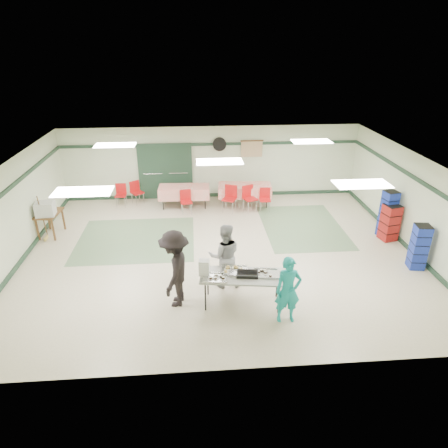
{
  "coord_description": "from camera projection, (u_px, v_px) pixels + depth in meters",
  "views": [
    {
      "loc": [
        -0.67,
        -10.04,
        5.59
      ],
      "look_at": [
        0.09,
        -0.3,
        1.03
      ],
      "focal_mm": 32.0,
      "sensor_mm": 36.0,
      "label": 1
    }
  ],
  "objects": [
    {
      "name": "floor",
      "position": [
        220.0,
        252.0,
        11.48
      ],
      "size": [
        11.0,
        11.0,
        0.0
      ],
      "primitive_type": "plane",
      "color": "beige",
      "rests_on": "ground"
    },
    {
      "name": "ceiling",
      "position": [
        219.0,
        161.0,
        10.34
      ],
      "size": [
        11.0,
        11.0,
        0.0
      ],
      "primitive_type": "plane",
      "rotation": [
        3.14,
        0.0,
        0.0
      ],
      "color": "silver",
      "rests_on": "wall_back"
    },
    {
      "name": "wall_back",
      "position": [
        211.0,
        162.0,
        14.98
      ],
      "size": [
        11.0,
        0.0,
        11.0
      ],
      "primitive_type": "plane",
      "rotation": [
        1.57,
        0.0,
        0.0
      ],
      "color": "beige",
      "rests_on": "floor"
    },
    {
      "name": "wall_front",
      "position": [
        238.0,
        310.0,
        6.85
      ],
      "size": [
        11.0,
        0.0,
        11.0
      ],
      "primitive_type": "plane",
      "rotation": [
        -1.57,
        0.0,
        0.0
      ],
      "color": "beige",
      "rests_on": "floor"
    },
    {
      "name": "wall_left",
      "position": [
        12.0,
        215.0,
        10.52
      ],
      "size": [
        0.0,
        9.0,
        9.0
      ],
      "primitive_type": "plane",
      "rotation": [
        1.57,
        0.0,
        1.57
      ],
      "color": "beige",
      "rests_on": "floor"
    },
    {
      "name": "wall_right",
      "position": [
        413.0,
        203.0,
        11.3
      ],
      "size": [
        0.0,
        9.0,
        9.0
      ],
      "primitive_type": "plane",
      "rotation": [
        1.57,
        0.0,
        -1.57
      ],
      "color": "beige",
      "rests_on": "floor"
    },
    {
      "name": "trim_back",
      "position": [
        211.0,
        144.0,
        14.65
      ],
      "size": [
        11.0,
        0.06,
        0.1
      ],
      "primitive_type": "cube",
      "color": "#1E3727",
      "rests_on": "wall_back"
    },
    {
      "name": "baseboard_back",
      "position": [
        212.0,
        195.0,
        15.49
      ],
      "size": [
        11.0,
        0.06,
        0.12
      ],
      "primitive_type": "cube",
      "color": "#1E3727",
      "rests_on": "floor"
    },
    {
      "name": "trim_left",
      "position": [
        7.0,
        190.0,
        10.23
      ],
      "size": [
        0.06,
        9.0,
        0.1
      ],
      "primitive_type": "cube",
      "rotation": [
        0.0,
        0.0,
        1.57
      ],
      "color": "#1E3727",
      "rests_on": "wall_back"
    },
    {
      "name": "baseboard_left",
      "position": [
        24.0,
        258.0,
        11.07
      ],
      "size": [
        0.06,
        9.0,
        0.12
      ],
      "primitive_type": "cube",
      "rotation": [
        0.0,
        0.0,
        1.57
      ],
      "color": "#1E3727",
      "rests_on": "floor"
    },
    {
      "name": "trim_right",
      "position": [
        417.0,
        179.0,
        11.0
      ],
      "size": [
        0.06,
        9.0,
        0.1
      ],
      "primitive_type": "cube",
      "rotation": [
        0.0,
        0.0,
        1.57
      ],
      "color": "#1E3727",
      "rests_on": "wall_back"
    },
    {
      "name": "baseboard_right",
      "position": [
        403.0,
        243.0,
        11.85
      ],
      "size": [
        0.06,
        9.0,
        0.12
      ],
      "primitive_type": "cube",
      "rotation": [
        0.0,
        0.0,
        1.57
      ],
      "color": "#1E3727",
      "rests_on": "floor"
    },
    {
      "name": "green_patch_a",
      "position": [
        136.0,
        239.0,
        12.21
      ],
      "size": [
        3.5,
        3.0,
        0.01
      ],
      "primitive_type": "cube",
      "color": "#5C7757",
      "rests_on": "floor"
    },
    {
      "name": "green_patch_b",
      "position": [
        302.0,
        226.0,
        13.03
      ],
      "size": [
        2.5,
        3.5,
        0.01
      ],
      "primitive_type": "cube",
      "color": "#5C7757",
      "rests_on": "floor"
    },
    {
      "name": "double_door_left",
      "position": [
        153.0,
        172.0,
        14.89
      ],
      "size": [
        0.9,
        0.06,
        2.1
      ],
      "primitive_type": "cube",
      "color": "gray",
      "rests_on": "floor"
    },
    {
      "name": "double_door_right",
      "position": [
        178.0,
        171.0,
        14.96
      ],
      "size": [
        0.9,
        0.06,
        2.1
      ],
      "primitive_type": "cube",
      "color": "gray",
      "rests_on": "floor"
    },
    {
      "name": "door_frame",
      "position": [
        166.0,
        172.0,
        14.91
      ],
      "size": [
        2.0,
        0.03,
        2.15
      ],
      "primitive_type": "cube",
      "color": "#1E3727",
      "rests_on": "floor"
    },
    {
      "name": "wall_fan",
      "position": [
        219.0,
        144.0,
        14.65
      ],
      "size": [
        0.5,
        0.1,
        0.5
      ],
      "primitive_type": "cylinder",
      "rotation": [
        1.57,
        0.0,
        0.0
      ],
      "color": "black",
      "rests_on": "wall_back"
    },
    {
      "name": "scroll_banner",
      "position": [
        252.0,
        149.0,
        14.82
      ],
      "size": [
        0.8,
        0.02,
        0.6
      ],
      "primitive_type": "cube",
      "color": "tan",
      "rests_on": "wall_back"
    },
    {
      "name": "serving_table",
      "position": [
        242.0,
        277.0,
        8.97
      ],
      "size": [
        1.97,
        1.01,
        0.76
      ],
      "rotation": [
        0.0,
        0.0,
        -0.13
      ],
      "color": "#9E9E9A",
      "rests_on": "floor"
    },
    {
      "name": "sheet_tray_right",
      "position": [
        267.0,
        274.0,
        8.98
      ],
      "size": [
        0.59,
        0.48,
        0.02
      ],
      "primitive_type": "cube",
      "rotation": [
        0.0,
        0.0,
        -0.13
      ],
      "color": "silver",
      "rests_on": "serving_table"
    },
    {
      "name": "sheet_tray_mid",
      "position": [
        235.0,
        271.0,
        9.09
      ],
      "size": [
        0.65,
        0.53,
        0.02
      ],
      "primitive_type": "cube",
      "rotation": [
        0.0,
        0.0,
        -0.13
      ],
      "color": "silver",
      "rests_on": "serving_table"
    },
    {
      "name": "sheet_tray_left",
      "position": [
        215.0,
        278.0,
        8.82
      ],
      "size": [
        0.58,
        0.47,
        0.02
      ],
      "primitive_type": "cube",
      "rotation": [
        0.0,
        0.0,
        -0.13
      ],
      "color": "silver",
      "rests_on": "serving_table"
    },
    {
      "name": "baking_pan",
      "position": [
        247.0,
        274.0,
        8.92
      ],
      "size": [
        0.52,
        0.36,
        0.08
      ],
      "primitive_type": "cube",
      "rotation": [
        0.0,
        0.0,
        -0.13
      ],
      "color": "black",
      "rests_on": "serving_table"
    },
    {
      "name": "foam_box_stack",
      "position": [
        204.0,
        267.0,
        8.9
      ],
      "size": [
        0.25,
        0.24,
        0.37
      ],
      "primitive_type": "cube",
      "rotation": [
        0.0,
        0.0,
        -0.13
      ],
      "color": "white",
      "rests_on": "serving_table"
    },
    {
      "name": "volunteer_teal",
      "position": [
        288.0,
        290.0,
        8.41
      ],
      "size": [
        0.57,
        0.38,
        1.53
      ],
      "primitive_type": "imported",
      "rotation": [
        0.0,
        0.0,
        0.03
      ],
      "color": "teal",
      "rests_on": "floor"
    },
    {
      "name": "volunteer_grey",
      "position": [
        225.0,
        256.0,
        9.62
      ],
      "size": [
        0.81,
        0.64,
        1.65
      ],
      "primitive_type": "imported",
      "rotation": [
        0.0,
        0.0,
        3.16
      ],
      "color": "#98979D",
      "rests_on": "floor"
    },
    {
      "name": "volunteer_dark",
      "position": [
        175.0,
        269.0,
        8.9
      ],
      "size": [
        0.88,
        1.29,
        1.83
      ],
      "primitive_type": "imported",
      "rotation": [
        0.0,
        0.0,
        -1.75
      ],
      "color": "black",
      "rests_on": "floor"
    },
    {
      "name": "dining_table_a",
      "position": [
        245.0,
        190.0,
        14.53
      ],
      "size": [
        1.96,
        1.0,
        0.77
      ],
      "rotation": [
        0.0,
        0.0,
        -0.08
      ],
      "color": "red",
      "rests_on": "floor"
    },
    {
      "name": "dining_table_b",
      "position": [
        184.0,
        192.0,
        14.37
      ],
      "size": [
        1.82,
        0.86,
        0.77
      ],
      "rotation": [
        0.0,
        0.0,
        -0.03
      ],
      "color": "red",
      "rests_on": "floor"
    },
    {
      "name": "chair_a",
      "position": [
        249.0,
        196.0,
        14.02
      ],
      "size": [
        0.56,
        0.56,
        0.92
      ],
      "rotation": [
        0.0,
        0.0,
        0.4
      ],
      "color": "red",
      "rests_on": "floor"
    },
    {
      "name": "chair_b",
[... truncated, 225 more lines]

